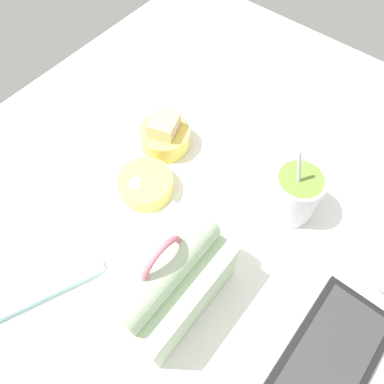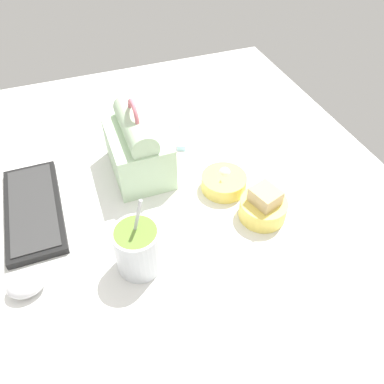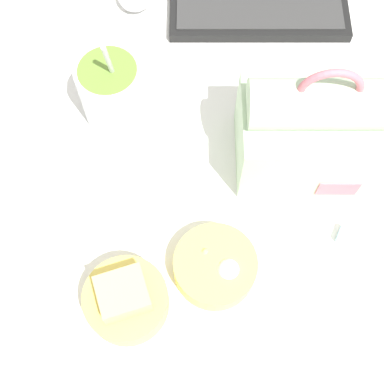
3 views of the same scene
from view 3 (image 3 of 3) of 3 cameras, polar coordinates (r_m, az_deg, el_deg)
desk_surface at (r=79.56cm, az=2.83°, el=-1.48°), size 140.00×110.00×2.00cm
keyboard at (r=97.93cm, az=7.23°, el=18.77°), size 30.62×12.78×2.10cm
lunch_bag at (r=76.91cm, az=12.98°, el=6.52°), size 20.80×14.30×21.35cm
soup_cup at (r=81.76cm, az=-8.43°, el=10.56°), size 9.62×9.62×18.55cm
bento_bowl_sandwich at (r=71.57cm, az=-7.01°, el=-11.33°), size 11.09×11.09×8.40cm
bento_bowl_snacks at (r=73.30cm, az=2.51°, el=-7.90°), size 11.38×11.38×5.00cm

